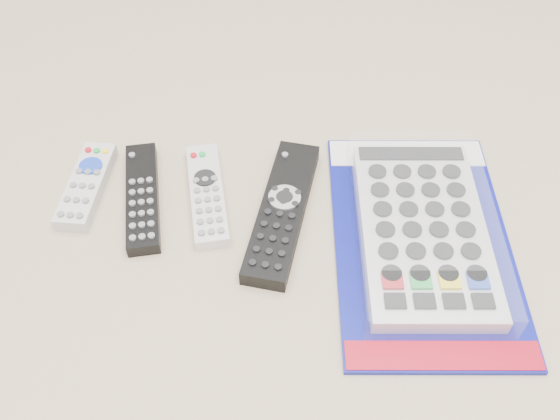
{
  "coord_description": "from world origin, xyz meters",
  "views": [
    {
      "loc": [
        0.05,
        -0.55,
        0.63
      ],
      "look_at": [
        0.04,
        -0.02,
        0.01
      ],
      "focal_mm": 40.0,
      "sensor_mm": 36.0,
      "label": 1
    }
  ],
  "objects_px": {
    "remote_silver_dvd": "(207,194)",
    "remote_large_black": "(282,211)",
    "jumbo_remote_packaged": "(423,229)",
    "remote_small_grey": "(86,185)",
    "remote_slim_black": "(142,197)"
  },
  "relations": [
    {
      "from": "jumbo_remote_packaged",
      "to": "remote_small_grey",
      "type": "bearing_deg",
      "value": 169.41
    },
    {
      "from": "remote_slim_black",
      "to": "jumbo_remote_packaged",
      "type": "distance_m",
      "value": 0.37
    },
    {
      "from": "remote_small_grey",
      "to": "remote_slim_black",
      "type": "height_order",
      "value": "remote_small_grey"
    },
    {
      "from": "jumbo_remote_packaged",
      "to": "remote_large_black",
      "type": "bearing_deg",
      "value": 168.27
    },
    {
      "from": "remote_slim_black",
      "to": "remote_small_grey",
      "type": "bearing_deg",
      "value": 156.29
    },
    {
      "from": "remote_slim_black",
      "to": "remote_silver_dvd",
      "type": "xyz_separation_m",
      "value": [
        0.09,
        0.01,
        -0.0
      ]
    },
    {
      "from": "remote_slim_black",
      "to": "remote_large_black",
      "type": "relative_size",
      "value": 0.79
    },
    {
      "from": "remote_large_black",
      "to": "jumbo_remote_packaged",
      "type": "xyz_separation_m",
      "value": [
        0.18,
        -0.04,
        0.01
      ]
    },
    {
      "from": "remote_large_black",
      "to": "jumbo_remote_packaged",
      "type": "height_order",
      "value": "jumbo_remote_packaged"
    },
    {
      "from": "remote_large_black",
      "to": "jumbo_remote_packaged",
      "type": "relative_size",
      "value": 0.66
    },
    {
      "from": "remote_silver_dvd",
      "to": "remote_large_black",
      "type": "relative_size",
      "value": 0.74
    },
    {
      "from": "remote_small_grey",
      "to": "remote_slim_black",
      "type": "distance_m",
      "value": 0.08
    },
    {
      "from": "remote_small_grey",
      "to": "remote_silver_dvd",
      "type": "bearing_deg",
      "value": 0.23
    },
    {
      "from": "remote_large_black",
      "to": "jumbo_remote_packaged",
      "type": "distance_m",
      "value": 0.18
    },
    {
      "from": "remote_small_grey",
      "to": "remote_silver_dvd",
      "type": "distance_m",
      "value": 0.17
    }
  ]
}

